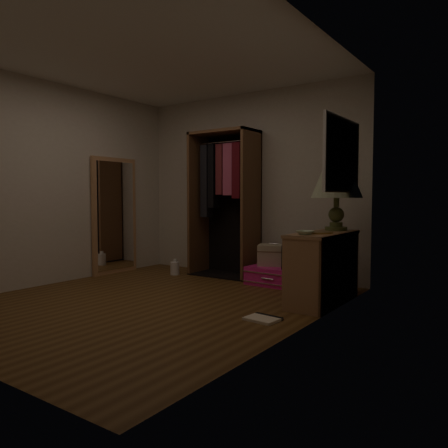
{
  "coord_description": "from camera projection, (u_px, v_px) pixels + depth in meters",
  "views": [
    {
      "loc": [
        3.29,
        -3.35,
        1.12
      ],
      "look_at": [
        0.3,
        0.95,
        0.8
      ],
      "focal_mm": 35.0,
      "sensor_mm": 36.0,
      "label": 1
    }
  ],
  "objects": [
    {
      "name": "ground",
      "position": [
        151.0,
        302.0,
        4.69
      ],
      "size": [
        4.0,
        4.0,
        0.0
      ],
      "primitive_type": "plane",
      "color": "#543518",
      "rests_on": "ground"
    },
    {
      "name": "room_walls",
      "position": [
        157.0,
        161.0,
        4.6
      ],
      "size": [
        3.52,
        4.02,
        2.6
      ],
      "color": "beige",
      "rests_on": "ground"
    },
    {
      "name": "console_bookshelf",
      "position": [
        323.0,
        265.0,
        4.63
      ],
      "size": [
        0.42,
        1.12,
        0.75
      ],
      "color": "#996C4A",
      "rests_on": "ground"
    },
    {
      "name": "open_wardrobe",
      "position": [
        226.0,
        191.0,
        6.21
      ],
      "size": [
        0.95,
        0.5,
        2.05
      ],
      "color": "brown",
      "rests_on": "ground"
    },
    {
      "name": "floor_mirror",
      "position": [
        115.0,
        216.0,
        6.43
      ],
      "size": [
        0.06,
        0.8,
        1.7
      ],
      "color": "tan",
      "rests_on": "ground"
    },
    {
      "name": "pink_suitcase",
      "position": [
        279.0,
        276.0,
        5.6
      ],
      "size": [
        0.78,
        0.58,
        0.23
      ],
      "rotation": [
        0.0,
        0.0,
        -0.05
      ],
      "color": "#E31B83",
      "rests_on": "ground"
    },
    {
      "name": "train_case",
      "position": [
        274.0,
        255.0,
        5.7
      ],
      "size": [
        0.48,
        0.41,
        0.29
      ],
      "rotation": [
        0.0,
        0.0,
        0.37
      ],
      "color": "tan",
      "rests_on": "pink_suitcase"
    },
    {
      "name": "black_bag",
      "position": [
        296.0,
        255.0,
        5.4
      ],
      "size": [
        0.36,
        0.28,
        0.35
      ],
      "rotation": [
        0.0,
        0.0,
        0.27
      ],
      "color": "black",
      "rests_on": "pink_suitcase"
    },
    {
      "name": "table_lamp",
      "position": [
        337.0,
        184.0,
        4.86
      ],
      "size": [
        0.69,
        0.69,
        0.71
      ],
      "rotation": [
        0.0,
        0.0,
        -0.26
      ],
      "color": "#424D25",
      "rests_on": "console_bookshelf"
    },
    {
      "name": "brass_tray",
      "position": [
        320.0,
        233.0,
        4.51
      ],
      "size": [
        0.32,
        0.32,
        0.02
      ],
      "rotation": [
        0.0,
        0.0,
        0.18
      ],
      "color": "#A88540",
      "rests_on": "console_bookshelf"
    },
    {
      "name": "ceramic_bowl",
      "position": [
        305.0,
        233.0,
        4.33
      ],
      "size": [
        0.2,
        0.2,
        0.04
      ],
      "primitive_type": "imported",
      "rotation": [
        0.0,
        0.0,
        -0.23
      ],
      "color": "#B9DAB6",
      "rests_on": "console_bookshelf"
    },
    {
      "name": "white_jug",
      "position": [
        175.0,
        268.0,
        6.32
      ],
      "size": [
        0.15,
        0.15,
        0.23
      ],
      "rotation": [
        0.0,
        0.0,
        -0.17
      ],
      "color": "silver",
      "rests_on": "ground"
    },
    {
      "name": "floor_book",
      "position": [
        264.0,
        318.0,
        3.99
      ],
      "size": [
        0.32,
        0.27,
        0.03
      ],
      "rotation": [
        0.0,
        0.0,
        -0.1
      ],
      "color": "#EFE2C9",
      "rests_on": "ground"
    }
  ]
}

